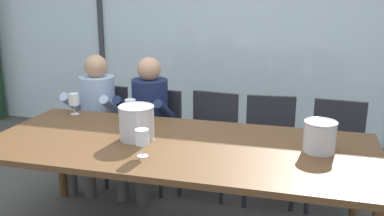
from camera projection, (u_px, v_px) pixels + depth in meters
The scene contains 17 objects.
ground at pixel (210, 184), 3.97m from camera, with size 14.00×14.00×0.00m, color #4C4742.
window_glass_panel at pixel (239, 29), 4.98m from camera, with size 7.79×0.03×2.60m, color silver.
window_mullion_left at pixel (101, 26), 5.40m from camera, with size 0.06×0.06×2.60m, color #38383D.
hillside_vineyard at pixel (268, 35), 8.60m from camera, with size 13.79×2.40×1.73m, color #477A38.
dining_table at pixel (178, 152), 2.85m from camera, with size 2.59×1.10×0.76m.
chair_near_curtain at pixel (104, 125), 4.08m from camera, with size 0.49×0.49×0.86m.
chair_left_of_center at pixel (156, 130), 3.92m from camera, with size 0.49×0.49×0.86m.
chair_center at pixel (211, 135), 3.81m from camera, with size 0.49×0.49×0.86m.
chair_right_of_center at pixel (270, 140), 3.67m from camera, with size 0.48×0.48×0.86m.
chair_near_window_right at pixel (337, 146), 3.52m from camera, with size 0.47×0.47×0.86m.
person_pale_blue_shirt at pixel (95, 112), 3.89m from camera, with size 0.46×0.61×1.18m.
person_navy_polo at pixel (147, 116), 3.77m from camera, with size 0.48×0.63×1.18m.
ice_bucket_primary at pixel (320, 136), 2.67m from camera, with size 0.21×0.21×0.20m.
ice_bucket_secondary at pixel (137, 122), 2.89m from camera, with size 0.24×0.24×0.24m.
wine_glass_near_bucket at pixel (142, 138), 2.59m from camera, with size 0.08×0.08×0.17m.
wine_glass_center_pour at pixel (74, 100), 3.47m from camera, with size 0.08×0.08×0.17m.
wine_glass_by_right_taster at pixel (130, 106), 3.28m from camera, with size 0.08×0.08×0.17m.
Camera 1 is at (0.78, -2.56, 1.75)m, focal length 40.02 mm.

